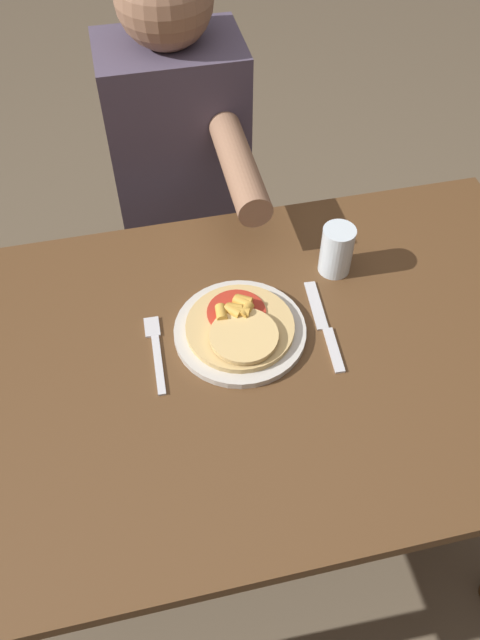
% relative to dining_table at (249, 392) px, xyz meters
% --- Properties ---
extents(ground_plane, '(8.00, 8.00, 0.00)m').
position_rel_dining_table_xyz_m(ground_plane, '(0.00, 0.00, -0.66)').
color(ground_plane, brown).
extents(dining_table, '(1.26, 0.77, 0.77)m').
position_rel_dining_table_xyz_m(dining_table, '(0.00, 0.00, 0.00)').
color(dining_table, brown).
rests_on(dining_table, ground_plane).
extents(plate, '(0.25, 0.25, 0.01)m').
position_rel_dining_table_xyz_m(plate, '(-0.01, 0.05, 0.13)').
color(plate, beige).
rests_on(plate, dining_table).
extents(pizza, '(0.20, 0.20, 0.04)m').
position_rel_dining_table_xyz_m(pizza, '(-0.01, 0.05, 0.14)').
color(pizza, tan).
rests_on(pizza, plate).
extents(fork, '(0.03, 0.18, 0.00)m').
position_rel_dining_table_xyz_m(fork, '(-0.16, 0.05, 0.12)').
color(fork, silver).
rests_on(fork, dining_table).
extents(knife, '(0.03, 0.22, 0.00)m').
position_rel_dining_table_xyz_m(knife, '(0.15, 0.03, 0.12)').
color(knife, silver).
rests_on(knife, dining_table).
extents(drinking_glass, '(0.06, 0.06, 0.11)m').
position_rel_dining_table_xyz_m(drinking_glass, '(0.22, 0.18, 0.17)').
color(drinking_glass, silver).
rests_on(drinking_glass, dining_table).
extents(person_diner, '(0.32, 0.52, 1.23)m').
position_rel_dining_table_xyz_m(person_diner, '(-0.03, 0.65, 0.06)').
color(person_diner, '#2D2D38').
rests_on(person_diner, ground_plane).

